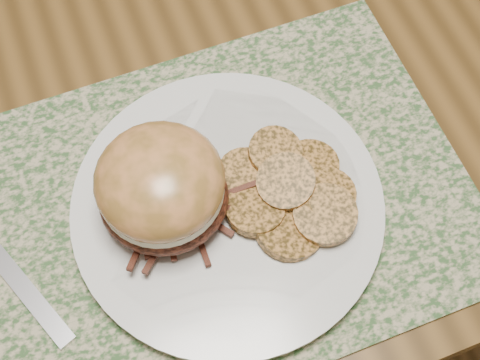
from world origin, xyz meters
name	(u,v)px	position (x,y,z in m)	size (l,w,h in m)	color
ground	(150,258)	(0.00, 0.00, 0.00)	(3.50, 3.50, 0.00)	brown
dining_table	(78,66)	(0.00, 0.00, 0.67)	(1.50, 0.90, 0.75)	brown
placemat	(219,204)	(0.08, -0.26, 0.75)	(0.45, 0.33, 0.00)	#33542B
dinner_plate	(228,207)	(0.09, -0.27, 0.76)	(0.26, 0.26, 0.02)	silver
pork_sandwich	(161,188)	(0.03, -0.25, 0.81)	(0.14, 0.14, 0.08)	black
roasted_potatoes	(290,192)	(0.14, -0.28, 0.78)	(0.13, 0.14, 0.03)	#B57635
fork	(2,261)	(-0.11, -0.24, 0.76)	(0.09, 0.18, 0.00)	silver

